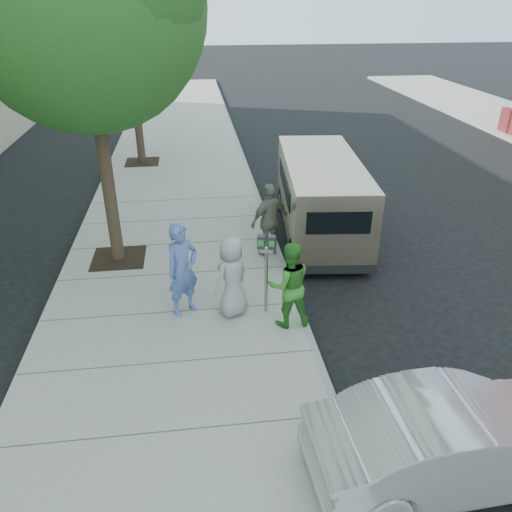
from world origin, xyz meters
The scene contains 11 objects.
ground centered at (0.00, 0.00, 0.00)m, with size 120.00×120.00×0.00m, color black.
sidewalk centered at (-1.00, 0.00, 0.07)m, with size 5.00×60.00×0.15m, color gray.
curb_face centered at (1.44, 0.00, 0.07)m, with size 0.12×60.00×0.16m, color gray.
tree_far centered at (-2.25, 10.00, 4.88)m, with size 3.92×3.80×6.49m.
parking_meter centered at (0.77, -0.21, 1.32)m, with size 0.35×0.19×1.61m.
van centered at (2.70, 3.49, 1.05)m, with size 2.27×5.49×1.99m.
sedan centered at (2.64, -4.05, 0.63)m, with size 1.33×3.81×1.25m, color #B6BABD.
person_officer centered at (-0.77, 0.00, 1.06)m, with size 0.67×0.44×1.82m, color #5069AB.
person_green_shirt centered at (1.11, -0.65, 0.97)m, with size 0.80×0.62×1.64m, color #36862B.
person_gray_shirt centered at (0.14, -0.16, 0.94)m, with size 0.78×0.50×1.59m, color #A0A0A3.
person_striped_polo centered at (1.20, 2.16, 1.02)m, with size 1.02×0.42×1.73m, color gray.
Camera 1 is at (-0.45, -8.16, 5.56)m, focal length 35.00 mm.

